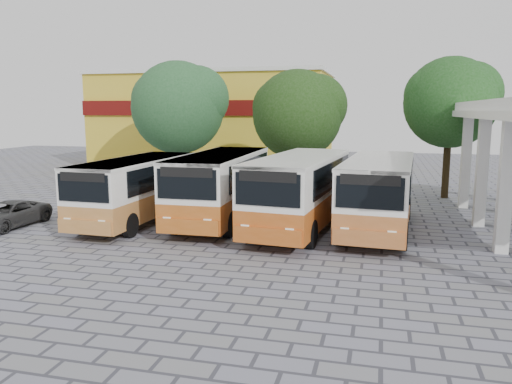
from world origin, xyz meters
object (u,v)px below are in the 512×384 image
(parked_car, at_px, (8,215))
(bus_far_left, at_px, (137,186))
(bus_centre_right, at_px, (300,187))
(bus_far_right, at_px, (379,190))
(bus_centre_left, at_px, (221,183))

(parked_car, bearing_deg, bus_far_left, 26.01)
(bus_far_left, distance_m, parked_car, 5.60)
(bus_centre_right, distance_m, bus_far_right, 3.26)
(parked_car, bearing_deg, bus_centre_left, 23.05)
(bus_far_left, relative_size, bus_centre_right, 0.90)
(bus_centre_right, relative_size, bus_far_right, 1.04)
(bus_far_right, height_order, parked_car, bus_far_right)
(bus_centre_right, bearing_deg, bus_centre_left, 176.06)
(bus_far_left, bearing_deg, bus_centre_left, 18.23)
(bus_far_left, relative_size, bus_centre_left, 0.93)
(bus_centre_left, relative_size, bus_centre_right, 0.97)
(bus_far_right, distance_m, parked_car, 15.94)
(bus_centre_left, xyz_separation_m, parked_car, (-8.63, -3.31, -1.24))
(bus_centre_left, bearing_deg, bus_far_left, -164.50)
(bus_far_left, height_order, bus_centre_left, bus_centre_left)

